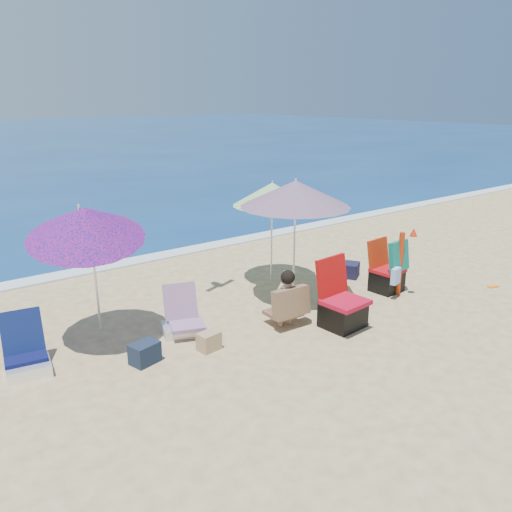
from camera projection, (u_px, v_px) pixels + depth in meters
ground at (312, 337)px, 7.86m from camera, size 120.00×120.00×0.00m
foam at (157, 257)px, 11.73m from camera, size 120.00×0.50×0.04m
umbrella_turquoise at (295, 194)px, 8.77m from camera, size 1.91×1.91×2.18m
umbrella_striped at (272, 194)px, 9.71m from camera, size 1.52×1.52×1.99m
umbrella_blue at (85, 223)px, 7.14m from camera, size 2.11×2.15×2.23m
furled_umbrella at (402, 258)px, 9.32m from camera, size 0.18×0.37×1.30m
chair_navy at (26, 357)px, 6.85m from camera, size 0.64×0.81×0.75m
chair_rainbow at (181, 321)px, 7.95m from camera, size 0.73×0.83×0.72m
camp_chair_left at (342, 307)px, 8.13m from camera, size 0.75×0.75×1.11m
camp_chair_right at (388, 273)px, 9.60m from camera, size 0.62×0.76×1.01m
person_center at (287, 299)px, 8.13m from camera, size 0.64×0.55×0.93m
bag_navy_a at (145, 353)px, 7.07m from camera, size 0.43×0.36×0.29m
bag_tan at (209, 341)px, 7.43m from camera, size 0.34×0.26×0.27m
bag_navy_b at (351, 270)px, 10.44m from camera, size 0.48×0.45×0.29m
bag_black_b at (339, 323)px, 8.09m from camera, size 0.32×0.26×0.21m
orange_item at (493, 286)px, 9.90m from camera, size 0.24×0.15×0.03m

